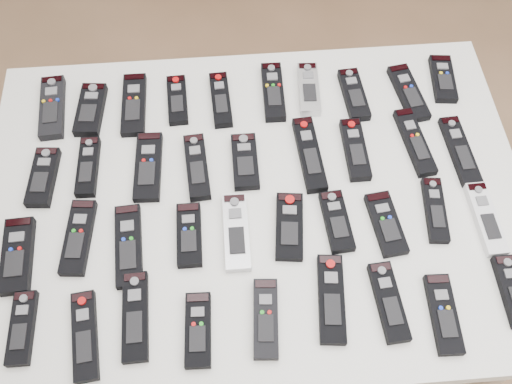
{
  "coord_description": "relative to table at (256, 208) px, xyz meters",
  "views": [
    {
      "loc": [
        -0.18,
        -0.8,
        1.91
      ],
      "look_at": [
        -0.13,
        -0.15,
        0.8
      ],
      "focal_mm": 40.0,
      "sensor_mm": 36.0,
      "label": 1
    }
  ],
  "objects": [
    {
      "name": "ground",
      "position": [
        0.13,
        0.15,
        -0.72
      ],
      "size": [
        4.0,
        4.0,
        0.0
      ],
      "primitive_type": "plane",
      "color": "#866244",
      "rests_on": "ground"
    },
    {
      "name": "table",
      "position": [
        0.0,
        0.0,
        0.0
      ],
      "size": [
        1.25,
        0.88,
        0.78
      ],
      "color": "white",
      "rests_on": "ground"
    },
    {
      "name": "remote_0",
      "position": [
        -0.49,
        0.29,
        0.07
      ],
      "size": [
        0.07,
        0.19,
        0.02
      ],
      "primitive_type": "cube",
      "rotation": [
        0.0,
        0.0,
        0.06
      ],
      "color": "black",
      "rests_on": "table"
    },
    {
      "name": "remote_1",
      "position": [
        -0.39,
        0.28,
        0.07
      ],
      "size": [
        0.08,
        0.16,
        0.02
      ],
      "primitive_type": "cube",
      "rotation": [
        0.0,
        0.0,
        -0.09
      ],
      "color": "black",
      "rests_on": "table"
    },
    {
      "name": "remote_2",
      "position": [
        -0.29,
        0.28,
        0.07
      ],
      "size": [
        0.06,
        0.19,
        0.02
      ],
      "primitive_type": "cube",
      "rotation": [
        0.0,
        0.0,
        -0.01
      ],
      "color": "black",
      "rests_on": "table"
    },
    {
      "name": "remote_3",
      "position": [
        -0.18,
        0.29,
        0.07
      ],
      "size": [
        0.05,
        0.15,
        0.02
      ],
      "primitive_type": "cube",
      "rotation": [
        0.0,
        0.0,
        0.04
      ],
      "color": "black",
      "rests_on": "table"
    },
    {
      "name": "remote_4",
      "position": [
        -0.07,
        0.28,
        0.07
      ],
      "size": [
        0.05,
        0.17,
        0.02
      ],
      "primitive_type": "cube",
      "rotation": [
        0.0,
        0.0,
        0.04
      ],
      "color": "black",
      "rests_on": "table"
    },
    {
      "name": "remote_5",
      "position": [
        0.07,
        0.3,
        0.07
      ],
      "size": [
        0.05,
        0.18,
        0.02
      ],
      "primitive_type": "cube",
      "rotation": [
        0.0,
        0.0,
        -0.02
      ],
      "color": "black",
      "rests_on": "table"
    },
    {
      "name": "remote_6",
      "position": [
        0.16,
        0.3,
        0.07
      ],
      "size": [
        0.06,
        0.16,
        0.02
      ],
      "primitive_type": "cube",
      "rotation": [
        0.0,
        0.0,
        -0.06
      ],
      "color": "#B7B7BC",
      "rests_on": "table"
    },
    {
      "name": "remote_7",
      "position": [
        0.27,
        0.27,
        0.07
      ],
      "size": [
        0.06,
        0.16,
        0.02
      ],
      "primitive_type": "cube",
      "rotation": [
        0.0,
        0.0,
        0.07
      ],
      "color": "black",
      "rests_on": "table"
    },
    {
      "name": "remote_8",
      "position": [
        0.41,
        0.27,
        0.07
      ],
      "size": [
        0.08,
        0.18,
        0.02
      ],
      "primitive_type": "cube",
      "rotation": [
        0.0,
        0.0,
        0.15
      ],
      "color": "black",
      "rests_on": "table"
    },
    {
      "name": "remote_9",
      "position": [
        0.51,
        0.31,
        0.07
      ],
      "size": [
        0.07,
        0.15,
        0.02
      ],
      "primitive_type": "cube",
      "rotation": [
        0.0,
        0.0,
        -0.11
      ],
      "color": "black",
      "rests_on": "table"
    },
    {
      "name": "remote_10",
      "position": [
        -0.49,
        0.08,
        0.07
      ],
      "size": [
        0.07,
        0.16,
        0.02
      ],
      "primitive_type": "cube",
      "rotation": [
        0.0,
        0.0,
        -0.08
      ],
      "color": "black",
      "rests_on": "table"
    },
    {
      "name": "remote_11",
      "position": [
        -0.39,
        0.11,
        0.07
      ],
      "size": [
        0.05,
        0.16,
        0.02
      ],
      "primitive_type": "cube",
      "rotation": [
        0.0,
        0.0,
        -0.03
      ],
      "color": "black",
      "rests_on": "table"
    },
    {
      "name": "remote_12",
      "position": [
        -0.25,
        0.09,
        0.07
      ],
      "size": [
        0.07,
        0.19,
        0.02
      ],
      "primitive_type": "cube",
      "rotation": [
        0.0,
        0.0,
        -0.04
      ],
      "color": "black",
      "rests_on": "table"
    },
    {
      "name": "remote_13",
      "position": [
        -0.13,
        0.08,
        0.07
      ],
      "size": [
        0.06,
        0.18,
        0.02
      ],
      "primitive_type": "cube",
      "rotation": [
        0.0,
        0.0,
        0.07
      ],
      "color": "black",
      "rests_on": "table"
    },
    {
      "name": "remote_14",
      "position": [
        -0.02,
        0.09,
        0.07
      ],
      "size": [
        0.06,
        0.15,
        0.02
      ],
      "primitive_type": "cube",
      "rotation": [
        0.0,
        0.0,
        -0.0
      ],
      "color": "black",
      "rests_on": "table"
    },
    {
      "name": "remote_15",
      "position": [
        0.14,
        0.1,
        0.07
      ],
      "size": [
        0.06,
        0.21,
        0.02
      ],
      "primitive_type": "cube",
      "rotation": [
        0.0,
        0.0,
        0.06
      ],
      "color": "black",
      "rests_on": "table"
    },
    {
      "name": "remote_16",
      "position": [
        0.25,
        0.1,
        0.07
      ],
      "size": [
        0.05,
        0.17,
        0.02
      ],
      "primitive_type": "cube",
      "rotation": [
        0.0,
        0.0,
        0.01
      ],
      "color": "black",
      "rests_on": "table"
    },
    {
      "name": "remote_17",
      "position": [
        0.39,
        0.11,
        0.07
      ],
      "size": [
        0.07,
        0.19,
        0.02
      ],
      "primitive_type": "cube",
      "rotation": [
        0.0,
        0.0,
        0.12
      ],
      "color": "black",
      "rests_on": "table"
    },
    {
      "name": "remote_18",
      "position": [
        0.5,
        0.08,
        0.07
      ],
      "size": [
        0.06,
        0.19,
        0.02
      ],
      "primitive_type": "cube",
      "rotation": [
        0.0,
        0.0,
        0.06
      ],
      "color": "black",
      "rests_on": "table"
    },
    {
      "name": "remote_19",
      "position": [
        -0.52,
        -0.11,
        0.07
      ],
      "size": [
        0.07,
        0.18,
        0.02
      ],
      "primitive_type": "cube",
      "rotation": [
        0.0,
        0.0,
        0.04
      ],
      "color": "black",
      "rests_on": "table"
    },
    {
      "name": "remote_20",
      "position": [
        -0.4,
        -0.08,
        0.07
      ],
      "size": [
        0.07,
        0.18,
        0.02
      ],
      "primitive_type": "cube",
      "rotation": [
        0.0,
        0.0,
        -0.1
      ],
      "color": "black",
      "rests_on": "table"
    },
    {
      "name": "remote_21",
      "position": [
        -0.29,
        -0.11,
        0.07
      ],
      "size": [
        0.07,
        0.19,
        0.02
      ],
      "primitive_type": "cube",
      "rotation": [
        0.0,
        0.0,
        0.05
      ],
      "color": "black",
      "rests_on": "table"
    },
    {
      "name": "remote_22",
      "position": [
        -0.15,
        -0.09,
        0.07
      ],
      "size": [
        0.05,
        0.15,
        0.02
      ],
      "primitive_type": "cube",
      "rotation": [
        0.0,
        0.0,
        -0.0
      ],
      "color": "black",
      "rests_on": "table"
    },
    {
      "name": "remote_23",
      "position": [
        -0.05,
        -0.09,
        0.07
      ],
      "size": [
        0.06,
        0.18,
        0.02
      ],
      "primitive_type": "cube",
      "rotation": [
        0.0,
        0.0,
        -0.01
      ],
      "color": "#B7B7BC",
      "rests_on": "table"
    },
    {
      "name": "remote_24",
      "position": [
        0.07,
        -0.09,
        0.07
      ],
      "size": [
        0.08,
        0.17,
        0.02
      ],
      "primitive_type": "cube",
      "rotation": [
        0.0,
        0.0,
        -0.12
      ],
      "color": "black",
      "rests_on": "table"
    },
    {
      "name": "remote_25",
      "position": [
        0.17,
        -0.08,
        0.07
      ],
      "size": [
        0.06,
        0.15,
        0.02
      ],
      "primitive_type": "cube",
      "rotation": [
        0.0,
        0.0,
        0.07
      ],
      "color": "black",
      "rests_on": "table"
    },
    {
      "name": "remote_26",
      "position": [
        0.28,
        -0.1,
        0.07
      ],
      "size": [
        0.07,
        0.16,
        0.02
      ],
      "primitive_type": "cube",
      "rotation": [
        0.0,
        0.0,
        0.11
      ],
      "color": "black",
      "rests_on": "table"
    },
    {
      "name": "remote_27",
      "position": [
        0.4,
        -0.07,
        0.07
      ],
      "size": [
        0.06,
        0.16,
        0.02
      ],
      "primitive_type": "cube",
      "rotation": [
        0.0,
        0.0,
        -0.1
      ],
      "color": "black",
      "rests_on": "table"
    },
    {
      "name": "remote_28",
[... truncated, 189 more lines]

